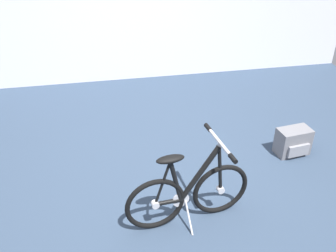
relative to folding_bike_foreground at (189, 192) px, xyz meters
name	(u,v)px	position (x,y,z in m)	size (l,w,h in m)	color
ground_plane	(168,186)	(-0.09, 0.45, -0.29)	(6.41, 6.41, 0.00)	#2D3D51
folding_bike_foreground	(189,192)	(0.00, 0.00, 0.00)	(1.05, 0.53, 0.75)	black
backpack_on_floor	(293,142)	(1.29, 0.72, -0.15)	(0.36, 0.26, 0.29)	slate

